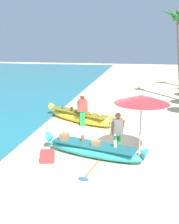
{
  "coord_description": "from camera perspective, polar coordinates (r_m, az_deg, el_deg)",
  "views": [
    {
      "loc": [
        0.92,
        -10.64,
        4.26
      ],
      "look_at": [
        -1.47,
        1.6,
        0.9
      ],
      "focal_mm": 42.82,
      "sensor_mm": 36.0,
      "label": 1
    }
  ],
  "objects": [
    {
      "name": "boat_yellow_midground",
      "position": [
        14.24,
        -2.16,
        -1.01
      ],
      "size": [
        4.11,
        2.51,
        0.86
      ],
      "color": "yellow",
      "rests_on": "ground"
    },
    {
      "name": "boat_cyan_foreground",
      "position": [
        10.13,
        0.78,
        -8.02
      ],
      "size": [
        4.14,
        1.63,
        0.79
      ],
      "color": "#33B2BC",
      "rests_on": "ground"
    },
    {
      "name": "palm_tree_mid_cluster",
      "position": [
        20.28,
        18.43,
        16.78
      ],
      "size": [
        2.55,
        2.42,
        6.55
      ],
      "color": "brown",
      "rests_on": "ground"
    },
    {
      "name": "patio_umbrella_large",
      "position": [
        9.71,
        11.1,
        2.62
      ],
      "size": [
        1.99,
        1.99,
        2.39
      ],
      "color": "#B7B7BC",
      "rests_on": "ground"
    },
    {
      "name": "cooler_box",
      "position": [
        9.89,
        -9.0,
        -9.34
      ],
      "size": [
        0.57,
        0.49,
        0.41
      ],
      "primitive_type": "cube",
      "rotation": [
        0.0,
        0.0,
        0.24
      ],
      "color": "#C63838",
      "rests_on": "ground"
    },
    {
      "name": "ground_plane",
      "position": [
        11.5,
        5.71,
        -6.74
      ],
      "size": [
        80.0,
        80.0,
        0.0
      ],
      "primitive_type": "plane",
      "color": "beige"
    },
    {
      "name": "person_tourist_customer",
      "position": [
        10.2,
        5.99,
        -4.08
      ],
      "size": [
        0.57,
        0.48,
        1.65
      ],
      "color": "green",
      "rests_on": "ground"
    },
    {
      "name": "person_vendor_hatted",
      "position": [
        13.43,
        -1.51,
        1.07
      ],
      "size": [
        0.59,
        0.44,
        1.76
      ],
      "color": "green",
      "rests_on": "ground"
    },
    {
      "name": "paddle",
      "position": [
        9.15,
        0.1,
        -12.46
      ],
      "size": [
        0.53,
        1.82,
        0.05
      ],
      "color": "#8E6B47",
      "rests_on": "ground"
    }
  ]
}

